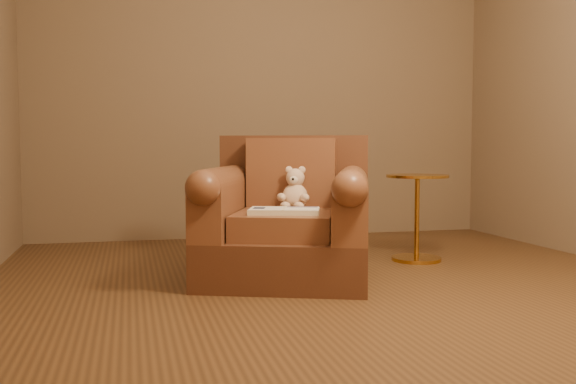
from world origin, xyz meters
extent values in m
plane|color=brown|center=(0.00, 0.00, 0.00)|extent=(4.00, 4.00, 0.00)
cube|color=#7B644B|center=(0.00, 2.00, 1.35)|extent=(4.00, 0.02, 2.70)
cube|color=#552F1C|center=(-0.27, 0.14, 0.13)|extent=(1.21, 1.18, 0.27)
cube|color=#552F1C|center=(-0.13, 0.52, 0.56)|extent=(0.93, 0.43, 0.59)
cube|color=brown|center=(-0.29, 0.10, 0.34)|extent=(0.75, 0.82, 0.14)
cube|color=brown|center=(-0.17, 0.40, 0.62)|extent=(0.57, 0.34, 0.43)
cube|color=brown|center=(-0.64, 0.23, 0.42)|extent=(0.46, 0.83, 0.30)
cube|color=brown|center=(0.07, -0.04, 0.42)|extent=(0.46, 0.83, 0.30)
cylinder|color=brown|center=(-0.64, 0.23, 0.57)|extent=(0.46, 0.83, 0.19)
cylinder|color=brown|center=(0.07, -0.04, 0.57)|extent=(0.46, 0.83, 0.19)
ellipsoid|color=beige|center=(-0.19, 0.25, 0.48)|extent=(0.15, 0.14, 0.16)
sphere|color=beige|center=(-0.18, 0.26, 0.60)|extent=(0.11, 0.11, 0.11)
ellipsoid|color=beige|center=(-0.21, 0.28, 0.65)|extent=(0.05, 0.03, 0.05)
ellipsoid|color=beige|center=(-0.14, 0.25, 0.65)|extent=(0.05, 0.03, 0.05)
ellipsoid|color=beige|center=(-0.20, 0.21, 0.59)|extent=(0.05, 0.04, 0.05)
sphere|color=black|center=(-0.21, 0.20, 0.59)|extent=(0.02, 0.02, 0.02)
ellipsoid|color=beige|center=(-0.28, 0.22, 0.48)|extent=(0.05, 0.10, 0.05)
ellipsoid|color=beige|center=(-0.15, 0.16, 0.48)|extent=(0.05, 0.10, 0.05)
ellipsoid|color=beige|center=(-0.26, 0.19, 0.44)|extent=(0.06, 0.10, 0.05)
ellipsoid|color=beige|center=(-0.19, 0.15, 0.44)|extent=(0.06, 0.10, 0.05)
cube|color=beige|center=(-0.31, -0.01, 0.42)|extent=(0.44, 0.34, 0.03)
cube|color=white|center=(-0.41, 0.02, 0.44)|extent=(0.25, 0.28, 0.00)
cube|color=white|center=(-0.22, -0.04, 0.44)|extent=(0.25, 0.28, 0.00)
cube|color=beige|center=(-0.31, -0.01, 0.44)|extent=(0.08, 0.23, 0.00)
cube|color=#0F1638|center=(-0.45, 0.04, 0.44)|extent=(0.09, 0.10, 0.00)
cube|color=slate|center=(-0.20, 0.04, 0.44)|extent=(0.18, 0.10, 0.00)
cylinder|color=gold|center=(0.76, 0.55, 0.01)|extent=(0.34, 0.34, 0.03)
cylinder|color=gold|center=(0.76, 0.55, 0.30)|extent=(0.03, 0.03, 0.55)
cylinder|color=gold|center=(0.76, 0.55, 0.58)|extent=(0.42, 0.42, 0.02)
cylinder|color=gold|center=(0.76, 0.55, 0.57)|extent=(0.03, 0.03, 0.02)
camera|label=1|loc=(-1.16, -3.49, 0.78)|focal=40.00mm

